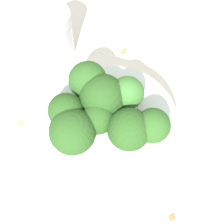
% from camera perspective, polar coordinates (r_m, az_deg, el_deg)
% --- Properties ---
extents(ground_plane, '(3.00, 3.00, 0.00)m').
position_cam_1_polar(ground_plane, '(0.51, 0.00, -3.66)').
color(ground_plane, silver).
extents(bowl, '(0.17, 0.17, 0.04)m').
position_cam_1_polar(bowl, '(0.49, 0.00, -2.65)').
color(bowl, silver).
rests_on(bowl, ground_plane).
extents(broccoli_floret_0, '(0.04, 0.04, 0.05)m').
position_cam_1_polar(broccoli_floret_0, '(0.45, 2.34, 2.80)').
color(broccoli_floret_0, '#7A9E5B').
rests_on(broccoli_floret_0, bowl).
extents(broccoli_floret_1, '(0.06, 0.06, 0.06)m').
position_cam_1_polar(broccoli_floret_1, '(0.45, -1.42, 2.23)').
color(broccoli_floret_1, '#84AD66').
rests_on(broccoli_floret_1, bowl).
extents(broccoli_floret_2, '(0.05, 0.05, 0.06)m').
position_cam_1_polar(broccoli_floret_2, '(0.43, 2.62, -2.71)').
color(broccoli_floret_2, '#7A9E5B').
rests_on(broccoli_floret_2, bowl).
extents(broccoli_floret_3, '(0.04, 0.04, 0.05)m').
position_cam_1_polar(broccoli_floret_3, '(0.43, 6.22, -2.19)').
color(broccoli_floret_3, '#7A9E5B').
rests_on(broccoli_floret_3, bowl).
extents(broccoli_floret_4, '(0.04, 0.04, 0.05)m').
position_cam_1_polar(broccoli_floret_4, '(0.44, -2.15, -1.06)').
color(broccoli_floret_4, '#84AD66').
rests_on(broccoli_floret_4, bowl).
extents(broccoli_floret_5, '(0.04, 0.04, 0.05)m').
position_cam_1_polar(broccoli_floret_5, '(0.44, -7.02, 0.09)').
color(broccoli_floret_5, '#7A9E5B').
rests_on(broccoli_floret_5, bowl).
extents(broccoli_floret_6, '(0.05, 0.05, 0.05)m').
position_cam_1_polar(broccoli_floret_6, '(0.46, -3.71, 4.79)').
color(broccoli_floret_6, '#84AD66').
rests_on(broccoli_floret_6, bowl).
extents(broccoli_floret_7, '(0.05, 0.05, 0.06)m').
position_cam_1_polar(broccoli_floret_7, '(0.43, -6.03, -3.04)').
color(broccoli_floret_7, '#7A9E5B').
rests_on(broccoli_floret_7, bowl).
extents(pepper_shaker, '(0.04, 0.04, 0.08)m').
position_cam_1_polar(pepper_shaker, '(0.54, -8.13, 11.77)').
color(pepper_shaker, '#B2B7BC').
rests_on(pepper_shaker, ground_plane).
extents(almond_crumb_0, '(0.01, 0.01, 0.01)m').
position_cam_1_polar(almond_crumb_0, '(0.53, -13.94, -1.62)').
color(almond_crumb_0, tan).
rests_on(almond_crumb_0, ground_plane).
extents(almond_crumb_1, '(0.01, 0.01, 0.01)m').
position_cam_1_polar(almond_crumb_1, '(0.48, 9.18, -15.64)').
color(almond_crumb_1, olive).
rests_on(almond_crumb_1, ground_plane).
extents(almond_crumb_2, '(0.01, 0.01, 0.01)m').
position_cam_1_polar(almond_crumb_2, '(0.57, 1.94, 9.29)').
color(almond_crumb_2, '#AD7F4C').
rests_on(almond_crumb_2, ground_plane).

